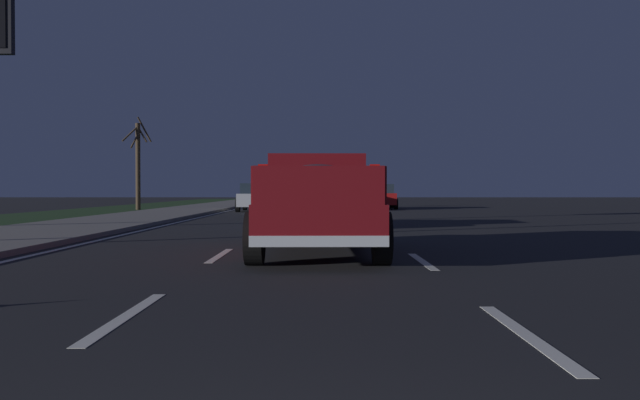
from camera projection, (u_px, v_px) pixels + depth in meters
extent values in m
plane|color=black|center=(320.00, 216.00, 28.18)|extent=(144.00, 144.00, 0.00)
cube|color=slate|center=(155.00, 215.00, 28.19)|extent=(108.00, 4.00, 0.12)
cube|color=#1E3819|center=(44.00, 216.00, 28.21)|extent=(108.00, 6.00, 0.01)
cube|color=silver|center=(525.00, 334.00, 5.10)|extent=(2.40, 0.14, 0.01)
cube|color=silver|center=(422.00, 261.00, 10.33)|extent=(2.40, 0.14, 0.01)
cube|color=silver|center=(383.00, 234.00, 16.83)|extent=(2.40, 0.14, 0.01)
cube|color=silver|center=(368.00, 223.00, 22.12)|extent=(2.40, 0.14, 0.01)
cube|color=silver|center=(358.00, 216.00, 28.28)|extent=(2.40, 0.14, 0.01)
cube|color=silver|center=(352.00, 211.00, 34.07)|extent=(2.40, 0.14, 0.01)
cube|color=silver|center=(347.00, 208.00, 40.25)|extent=(2.40, 0.14, 0.01)
cube|color=silver|center=(344.00, 206.00, 45.43)|extent=(2.40, 0.14, 0.01)
cube|color=silver|center=(341.00, 204.00, 51.79)|extent=(2.40, 0.14, 0.01)
cube|color=silver|center=(340.00, 203.00, 57.03)|extent=(2.40, 0.14, 0.01)
cube|color=silver|center=(338.00, 202.00, 62.98)|extent=(2.40, 0.14, 0.01)
cube|color=silver|center=(337.00, 201.00, 68.22)|extent=(2.40, 0.14, 0.01)
cube|color=silver|center=(335.00, 200.00, 74.07)|extent=(2.40, 0.14, 0.01)
cube|color=silver|center=(334.00, 199.00, 79.45)|extent=(2.40, 0.14, 0.01)
cube|color=silver|center=(126.00, 316.00, 5.85)|extent=(2.40, 0.14, 0.01)
cube|color=silver|center=(220.00, 255.00, 11.25)|extent=(2.40, 0.14, 0.01)
cube|color=silver|center=(254.00, 233.00, 16.93)|extent=(2.40, 0.14, 0.01)
cube|color=silver|center=(273.00, 221.00, 23.54)|extent=(2.40, 0.14, 0.01)
cube|color=silver|center=(284.00, 214.00, 30.21)|extent=(2.40, 0.14, 0.01)
cube|color=silver|center=(289.00, 211.00, 35.68)|extent=(2.40, 0.14, 0.01)
cube|color=silver|center=(294.00, 207.00, 42.30)|extent=(2.40, 0.14, 0.01)
cube|color=silver|center=(297.00, 205.00, 47.73)|extent=(2.40, 0.14, 0.01)
cube|color=silver|center=(300.00, 204.00, 53.19)|extent=(2.40, 0.14, 0.01)
cube|color=silver|center=(302.00, 202.00, 59.85)|extent=(2.40, 0.14, 0.01)
cube|color=silver|center=(304.00, 201.00, 65.30)|extent=(2.40, 0.14, 0.01)
cube|color=silver|center=(305.00, 200.00, 71.61)|extent=(2.40, 0.14, 0.01)
cube|color=silver|center=(306.00, 200.00, 76.62)|extent=(2.40, 0.14, 0.01)
cube|color=silver|center=(307.00, 199.00, 82.12)|extent=(2.40, 0.14, 0.01)
cube|color=silver|center=(206.00, 216.00, 28.19)|extent=(108.00, 0.14, 0.01)
cube|color=maroon|center=(317.00, 218.00, 11.59)|extent=(5.43, 2.09, 0.60)
cube|color=maroon|center=(316.00, 178.00, 12.76)|extent=(2.19, 1.88, 0.90)
cube|color=#1E2833|center=(317.00, 175.00, 11.71)|extent=(0.06, 1.44, 0.50)
cube|color=maroon|center=(262.00, 186.00, 10.49)|extent=(3.02, 0.13, 0.56)
cube|color=maroon|center=(373.00, 186.00, 10.51)|extent=(3.02, 0.13, 0.56)
cube|color=maroon|center=(319.00, 185.00, 8.92)|extent=(0.11, 1.88, 0.56)
cube|color=silver|center=(319.00, 241.00, 8.93)|extent=(0.15, 2.00, 0.16)
cube|color=red|center=(263.00, 171.00, 8.92)|extent=(0.06, 0.14, 0.20)
cube|color=red|center=(375.00, 171.00, 8.94)|extent=(0.06, 0.14, 0.20)
ellipsoid|color=#232833|center=(318.00, 184.00, 10.50)|extent=(2.62, 1.56, 0.64)
sphere|color=silver|center=(297.00, 192.00, 11.00)|extent=(0.40, 0.40, 0.40)
sphere|color=beige|center=(337.00, 193.00, 9.91)|extent=(0.34, 0.34, 0.34)
cylinder|color=black|center=(270.00, 226.00, 13.36)|extent=(0.84, 0.28, 0.84)
cylinder|color=black|center=(363.00, 225.00, 13.39)|extent=(0.84, 0.28, 0.84)
cylinder|color=black|center=(255.00, 238.00, 9.80)|extent=(0.84, 0.28, 0.84)
cylinder|color=black|center=(382.00, 238.00, 9.83)|extent=(0.84, 0.28, 0.84)
cube|color=maroon|center=(379.00, 199.00, 39.26)|extent=(4.44, 1.91, 0.70)
cube|color=#1E2833|center=(380.00, 189.00, 39.00)|extent=(2.50, 1.64, 0.56)
cylinder|color=black|center=(364.00, 203.00, 40.78)|extent=(0.68, 0.22, 0.68)
cylinder|color=black|center=(391.00, 203.00, 40.74)|extent=(0.68, 0.22, 0.68)
cylinder|color=black|center=(366.00, 204.00, 37.79)|extent=(0.68, 0.22, 0.68)
cylinder|color=black|center=(396.00, 204.00, 37.75)|extent=(0.68, 0.22, 0.68)
cube|color=red|center=(382.00, 198.00, 37.11)|extent=(0.12, 1.51, 0.10)
cube|color=navy|center=(318.00, 207.00, 20.47)|extent=(4.45, 1.93, 0.70)
cube|color=#1E2833|center=(318.00, 188.00, 20.21)|extent=(2.51, 1.66, 0.56)
cylinder|color=black|center=(294.00, 214.00, 21.99)|extent=(0.68, 0.22, 0.68)
cylinder|color=black|center=(345.00, 214.00, 21.94)|extent=(0.68, 0.22, 0.68)
cylinder|color=black|center=(287.00, 218.00, 19.00)|extent=(0.68, 0.22, 0.68)
cylinder|color=black|center=(346.00, 218.00, 18.95)|extent=(0.68, 0.22, 0.68)
cube|color=red|center=(315.00, 207.00, 18.32)|extent=(0.12, 1.51, 0.10)
cube|color=#9E845B|center=(316.00, 199.00, 36.11)|extent=(4.43, 1.87, 0.70)
cube|color=#1E2833|center=(316.00, 189.00, 35.85)|extent=(2.49, 1.62, 0.56)
cylinder|color=black|center=(302.00, 204.00, 37.63)|extent=(0.68, 0.22, 0.68)
cylinder|color=black|center=(332.00, 204.00, 37.59)|extent=(0.68, 0.22, 0.68)
cylinder|color=black|center=(299.00, 205.00, 34.64)|extent=(0.68, 0.22, 0.68)
cylinder|color=black|center=(332.00, 205.00, 34.60)|extent=(0.68, 0.22, 0.68)
cube|color=red|center=(315.00, 199.00, 33.96)|extent=(0.10, 1.51, 0.10)
cube|color=#B2B5BA|center=(257.00, 200.00, 35.06)|extent=(4.41, 1.82, 0.70)
cube|color=#1E2833|center=(257.00, 189.00, 34.80)|extent=(2.47, 1.60, 0.56)
cylinder|color=black|center=(245.00, 204.00, 36.56)|extent=(0.68, 0.22, 0.68)
cylinder|color=black|center=(276.00, 204.00, 36.55)|extent=(0.68, 0.22, 0.68)
cylinder|color=black|center=(238.00, 206.00, 33.57)|extent=(0.68, 0.22, 0.68)
cylinder|color=black|center=(271.00, 206.00, 33.56)|extent=(0.68, 0.22, 0.68)
cube|color=red|center=(253.00, 199.00, 32.90)|extent=(0.09, 1.51, 0.10)
cylinder|color=#423323|center=(138.00, 166.00, 37.20)|extent=(0.28, 0.28, 5.17)
cylinder|color=#423323|center=(142.00, 134.00, 37.18)|extent=(0.11, 0.61, 0.97)
cylinder|color=#423323|center=(130.00, 134.00, 36.84)|extent=(0.71, 0.83, 1.03)
cylinder|color=#423323|center=(135.00, 141.00, 36.85)|extent=(0.73, 0.32, 0.92)
cylinder|color=#423323|center=(144.00, 130.00, 37.46)|extent=(0.67, 0.73, 1.51)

